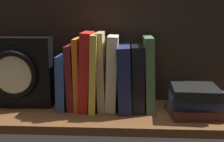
# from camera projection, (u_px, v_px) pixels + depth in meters

# --- Properties ---
(ground_plane) EXTENTS (0.92, 0.26, 0.03)m
(ground_plane) POSITION_uv_depth(u_px,v_px,m) (101.00, 114.00, 0.87)
(ground_plane) COLOR brown
(back_panel) EXTENTS (0.92, 0.01, 0.39)m
(back_panel) POSITION_uv_depth(u_px,v_px,m) (104.00, 45.00, 0.95)
(back_panel) COLOR black
(back_panel) RESTS_ON ground_plane
(book_blue_modern) EXTENTS (0.03, 0.13, 0.17)m
(book_blue_modern) POSITION_uv_depth(u_px,v_px,m) (64.00, 81.00, 0.89)
(book_blue_modern) COLOR #2D4C8E
(book_blue_modern) RESTS_ON ground_plane
(book_maroon_dawkins) EXTENTS (0.03, 0.12, 0.20)m
(book_maroon_dawkins) POSITION_uv_depth(u_px,v_px,m) (72.00, 76.00, 0.89)
(book_maroon_dawkins) COLOR maroon
(book_maroon_dawkins) RESTS_ON ground_plane
(book_orange_pandolfini) EXTENTS (0.02, 0.13, 0.23)m
(book_orange_pandolfini) POSITION_uv_depth(u_px,v_px,m) (79.00, 73.00, 0.88)
(book_orange_pandolfini) COLOR orange
(book_orange_pandolfini) RESTS_ON ground_plane
(book_red_requiem) EXTENTS (0.04, 0.14, 0.25)m
(book_red_requiem) POSITION_uv_depth(u_px,v_px,m) (87.00, 70.00, 0.88)
(book_red_requiem) COLOR red
(book_red_requiem) RESTS_ON ground_plane
(book_yellow_seinlanguage) EXTENTS (0.03, 0.17, 0.24)m
(book_yellow_seinlanguage) POSITION_uv_depth(u_px,v_px,m) (95.00, 71.00, 0.88)
(book_yellow_seinlanguage) COLOR gold
(book_yellow_seinlanguage) RESTS_ON ground_plane
(book_tan_shortstories) EXTENTS (0.03, 0.13, 0.24)m
(book_tan_shortstories) POSITION_uv_depth(u_px,v_px,m) (103.00, 71.00, 0.88)
(book_tan_shortstories) COLOR tan
(book_tan_shortstories) RESTS_ON ground_plane
(book_cream_twain) EXTENTS (0.04, 0.12, 0.23)m
(book_cream_twain) POSITION_uv_depth(u_px,v_px,m) (112.00, 72.00, 0.88)
(book_cream_twain) COLOR beige
(book_cream_twain) RESTS_ON ground_plane
(book_navy_bierce) EXTENTS (0.05, 0.17, 0.20)m
(book_navy_bierce) POSITION_uv_depth(u_px,v_px,m) (124.00, 77.00, 0.88)
(book_navy_bierce) COLOR #192147
(book_navy_bierce) RESTS_ON ground_plane
(book_black_skeptic) EXTENTS (0.04, 0.14, 0.21)m
(book_black_skeptic) POSITION_uv_depth(u_px,v_px,m) (137.00, 77.00, 0.88)
(book_black_skeptic) COLOR black
(book_black_skeptic) RESTS_ON ground_plane
(book_green_romantic) EXTENTS (0.04, 0.13, 0.23)m
(book_green_romantic) POSITION_uv_depth(u_px,v_px,m) (149.00, 73.00, 0.87)
(book_green_romantic) COLOR #476B44
(book_green_romantic) RESTS_ON ground_plane
(framed_clock) EXTENTS (0.23, 0.07, 0.23)m
(framed_clock) POSITION_uv_depth(u_px,v_px,m) (17.00, 73.00, 0.89)
(framed_clock) COLOR black
(framed_clock) RESTS_ON ground_plane
(book_stack_side) EXTENTS (0.18, 0.15, 0.09)m
(book_stack_side) POSITION_uv_depth(u_px,v_px,m) (196.00, 100.00, 0.83)
(book_stack_side) COLOR #471E19
(book_stack_side) RESTS_ON ground_plane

